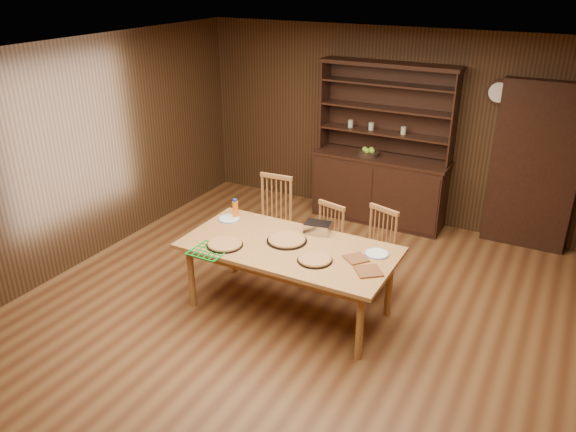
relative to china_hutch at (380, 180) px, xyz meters
The scene contains 20 objects.
floor 2.82m from the china_hutch, 89.99° to the right, with size 6.00×6.00×0.00m, color brown.
room_shell 2.92m from the china_hutch, 89.99° to the right, with size 6.00×6.00×6.00m.
china_hutch is the anchor object (origin of this frame).
doorway 1.96m from the china_hutch, ahead, with size 1.00×0.18×2.10m, color black.
wall_clock 1.89m from the china_hutch, ahead, with size 0.30×0.05×0.30m.
dining_table 2.61m from the china_hutch, 90.80° to the right, with size 2.13×1.06×0.75m.
chair_left 1.84m from the china_hutch, 113.85° to the right, with size 0.46×0.44×1.05m.
chair_center 1.85m from the china_hutch, 89.13° to the right, with size 0.45×0.43×0.91m.
chair_right 1.88m from the china_hutch, 71.34° to the right, with size 0.48×0.47×0.95m.
pizza_left 2.97m from the china_hutch, 101.75° to the right, with size 0.37×0.37×0.04m.
pizza_right 2.79m from the china_hutch, 83.32° to the right, with size 0.34×0.34×0.04m.
pizza_center 2.54m from the china_hutch, 92.34° to the right, with size 0.41×0.41×0.04m.
cooling_rack 3.15m from the china_hutch, 102.34° to the right, with size 0.33×0.33×0.02m, color green, non-canonical shape.
plate_left 2.53m from the china_hutch, 111.20° to the right, with size 0.25×0.25×0.02m.
plate_right 2.50m from the china_hutch, 71.41° to the right, with size 0.24×0.24×0.02m.
foil_dish 2.20m from the china_hutch, 87.88° to the right, with size 0.26×0.19×0.11m, color silver.
juice_bottle 2.45m from the china_hutch, 111.29° to the right, with size 0.06×0.06×0.22m.
pot_holder_a 2.86m from the china_hutch, 72.72° to the right, with size 0.22×0.22×0.02m, color red.
pot_holder_b 2.64m from the china_hutch, 75.57° to the right, with size 0.20×0.20×0.01m, color red.
fruit_bowl 0.43m from the china_hutch, 158.31° to the right, with size 0.30×0.30×0.12m.
Camera 1 is at (2.30, -4.25, 3.32)m, focal length 35.00 mm.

